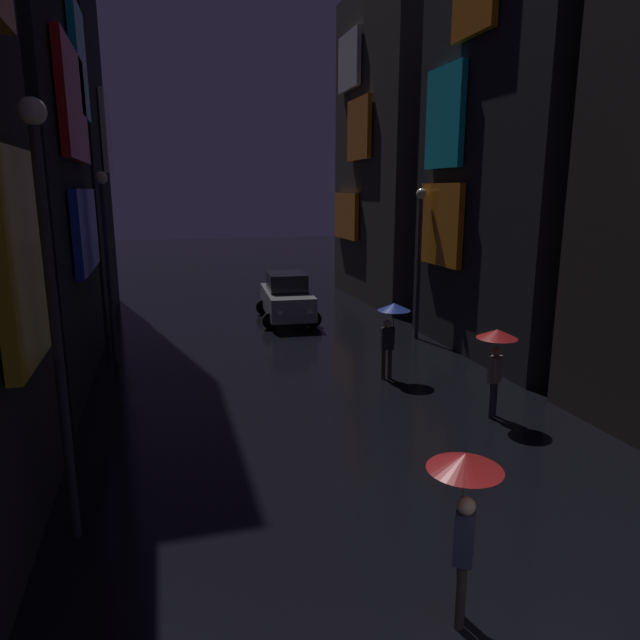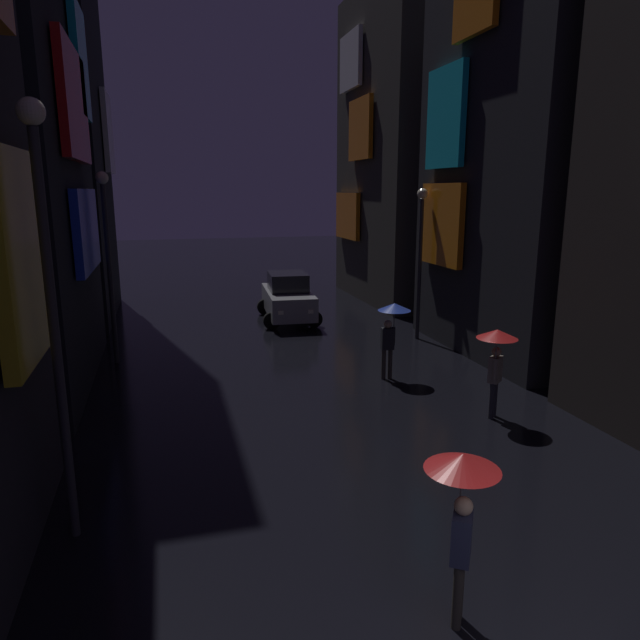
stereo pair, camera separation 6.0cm
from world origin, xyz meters
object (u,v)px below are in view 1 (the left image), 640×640
object	(u,v)px
pedestrian_near_crossing_red	(496,348)
streetlamp_left_near	(50,284)
car_distant	(287,298)
streetlamp_right_far	(419,246)
streetlamp_left_far	(107,247)
pedestrian_far_right_blue	(392,320)
pedestrian_foreground_right_red	(465,491)

from	to	relation	value
pedestrian_near_crossing_red	streetlamp_left_near	bearing A→B (deg)	-165.07
car_distant	streetlamp_left_near	size ratio (longest dim) A/B	0.68
streetlamp_left_near	streetlamp_right_far	bearing A→B (deg)	43.24
streetlamp_left_far	car_distant	bearing A→B (deg)	34.14
pedestrian_near_crossing_red	streetlamp_left_far	distance (m)	11.15
pedestrian_far_right_blue	car_distant	distance (m)	7.95
car_distant	streetlamp_right_far	size ratio (longest dim) A/B	0.82
streetlamp_left_near	streetlamp_right_far	xyz separation A→B (m)	(10.00, 9.40, -0.59)
streetlamp_right_far	pedestrian_foreground_right_red	bearing A→B (deg)	-112.96
pedestrian_near_crossing_red	streetlamp_left_near	xyz separation A→B (m)	(-8.55, -2.28, 2.18)
pedestrian_foreground_right_red	pedestrian_far_right_blue	size ratio (longest dim) A/B	1.00
pedestrian_far_right_blue	car_distant	bearing A→B (deg)	98.68
car_distant	streetlamp_left_far	bearing A→B (deg)	-145.86
pedestrian_near_crossing_red	streetlamp_right_far	size ratio (longest dim) A/B	0.41
streetlamp_left_near	streetlamp_left_far	size ratio (longest dim) A/B	1.11
streetlamp_right_far	car_distant	bearing A→B (deg)	133.08
pedestrian_foreground_right_red	streetlamp_left_far	world-z (taller)	streetlamp_left_far
pedestrian_far_right_blue	streetlamp_left_near	bearing A→B (deg)	-143.02
pedestrian_near_crossing_red	car_distant	size ratio (longest dim) A/B	0.50
pedestrian_near_crossing_red	streetlamp_right_far	bearing A→B (deg)	78.48
pedestrian_near_crossing_red	pedestrian_foreground_right_red	bearing A→B (deg)	-125.67
pedestrian_far_right_blue	streetlamp_right_far	size ratio (longest dim) A/B	0.41
pedestrian_foreground_right_red	car_distant	xyz separation A→B (m)	(1.52, 16.48, -0.74)
streetlamp_left_far	streetlamp_right_far	distance (m)	10.01
pedestrian_foreground_right_red	car_distant	size ratio (longest dim) A/B	0.50
pedestrian_far_right_blue	streetlamp_left_near	size ratio (longest dim) A/B	0.34
streetlamp_right_far	streetlamp_left_far	bearing A→B (deg)	-178.80
car_distant	pedestrian_near_crossing_red	bearing A→B (deg)	-78.30
car_distant	pedestrian_foreground_right_red	bearing A→B (deg)	-95.26
pedestrian_near_crossing_red	streetlamp_left_far	bearing A→B (deg)	141.03
streetlamp_left_near	streetlamp_right_far	world-z (taller)	streetlamp_left_near
streetlamp_left_far	pedestrian_far_right_blue	bearing A→B (deg)	-25.83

